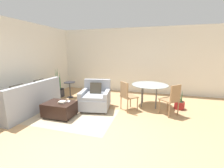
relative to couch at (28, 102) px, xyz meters
The scene contains 16 objects.
ground_plane 2.42m from the couch, 18.10° to the right, with size 20.00×20.00×0.00m, color tan.
wall_back 4.03m from the couch, 53.93° to the left, with size 12.00×0.06×2.75m.
wall_left 1.44m from the couch, 128.44° to the left, with size 0.06×12.00×2.75m.
area_rug 1.52m from the couch, ahead, with size 2.27×1.60×0.01m.
couch is the anchor object (origin of this frame).
armchair 2.01m from the couch, 23.34° to the left, with size 1.01×1.05×0.88m.
ottoman 1.13m from the couch, ahead, with size 0.82×0.60×0.40m.
book_stack 1.23m from the couch, ahead, with size 0.18×0.19×0.05m.
tv_remote_primary 1.35m from the couch, ahead, with size 0.09×0.16×0.01m.
tv_remote_secondary 1.30m from the couch, ahead, with size 0.05×0.14×0.01m.
potted_plant 1.59m from the couch, 92.60° to the left, with size 0.43×0.43×1.20m.
side_table 1.65m from the couch, 74.09° to the left, with size 0.43×0.43×0.62m.
dining_table 3.80m from the couch, 23.58° to the left, with size 1.15×1.15×0.72m.
dining_chair_near_left 2.98m from the couch, 17.25° to the left, with size 0.59×0.59×0.90m.
dining_chair_near_right 4.20m from the couch, 12.11° to the left, with size 0.59×0.59×0.90m.
potted_plant_small 4.66m from the couch, 18.63° to the left, with size 0.30×0.30×0.67m.
Camera 1 is at (1.33, -2.65, 1.78)m, focal length 24.00 mm.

